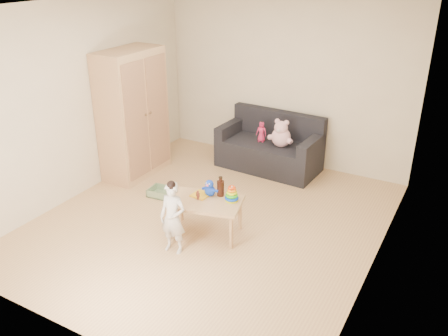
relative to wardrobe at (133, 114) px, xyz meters
The scene contains 13 objects.
room 1.90m from the wardrobe, 21.91° to the right, with size 4.50×4.50×4.50m.
wardrobe is the anchor object (origin of this frame).
sofa 2.16m from the wardrobe, 33.97° to the left, with size 1.54×0.77×0.43m, color black.
play_table 2.18m from the wardrobe, 28.34° to the right, with size 0.86×0.54×0.45m, color tan.
storage_bin 1.26m from the wardrobe, 29.24° to the right, with size 0.36×0.27×0.11m, color gray, non-canonical shape.
toddler 2.29m from the wardrobe, 40.63° to the right, with size 0.31×0.21×0.83m, color silver.
pink_bear 2.21m from the wardrobe, 29.38° to the left, with size 0.31×0.27×0.36m, color #FFBBCD, non-canonical shape.
doll 1.95m from the wardrobe, 35.20° to the left, with size 0.16×0.11×0.31m, color #DC295C.
ring_stacker 2.29m from the wardrobe, 21.57° to the right, with size 0.17×0.17×0.19m.
brown_bottle 2.11m from the wardrobe, 22.18° to the right, with size 0.08×0.08×0.25m.
blue_plush 2.03m from the wardrobe, 24.93° to the right, with size 0.17×0.14×0.21m, color blue, non-canonical shape.
wooden_figure 2.05m from the wardrobe, 29.90° to the right, with size 0.05×0.04×0.12m, color brown, non-canonical shape.
yellow_book 1.99m from the wardrobe, 27.62° to the right, with size 0.20×0.20×0.01m, color yellow.
Camera 1 is at (2.67, -4.43, 3.11)m, focal length 38.00 mm.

